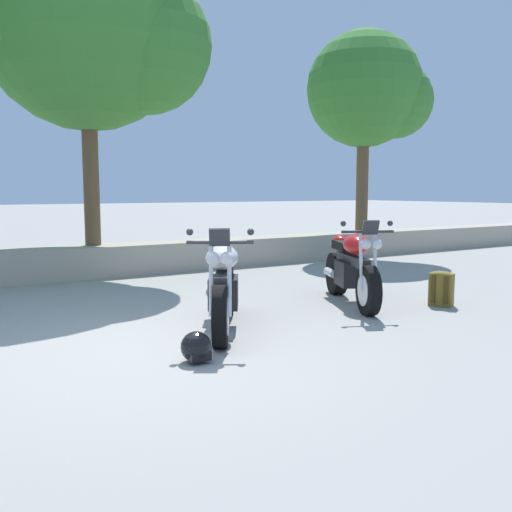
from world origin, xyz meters
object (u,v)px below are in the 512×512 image
object	(u,v)px
motorcycle_red_centre	(352,269)
rider_backpack	(441,288)
leafy_tree_mid_right	(371,92)
leafy_tree_mid_left	(98,29)
motorcycle_silver_near_left	(223,287)
rider_helmet	(197,347)

from	to	relation	value
motorcycle_red_centre	rider_backpack	bearing A→B (deg)	-37.70
leafy_tree_mid_right	rider_backpack	bearing A→B (deg)	-123.56
rider_backpack	leafy_tree_mid_left	xyz separation A→B (m)	(-2.98, 5.07, 4.08)
motorcycle_silver_near_left	leafy_tree_mid_right	bearing A→B (deg)	35.15
rider_helmet	rider_backpack	bearing A→B (deg)	7.50
rider_backpack	rider_helmet	distance (m)	3.91
leafy_tree_mid_right	motorcycle_red_centre	bearing A→B (deg)	-135.24
leafy_tree_mid_left	leafy_tree_mid_right	size ratio (longest dim) A/B	1.23
motorcycle_red_centre	rider_helmet	xyz separation A→B (m)	(-2.93, -1.24, -0.35)
rider_backpack	leafy_tree_mid_right	distance (m)	6.81
motorcycle_silver_near_left	rider_helmet	size ratio (longest dim) A/B	6.59
motorcycle_silver_near_left	leafy_tree_mid_left	world-z (taller)	leafy_tree_mid_left
motorcycle_silver_near_left	leafy_tree_mid_left	xyz separation A→B (m)	(0.12, 4.66, 3.84)
motorcycle_silver_near_left	leafy_tree_mid_left	bearing A→B (deg)	88.55
leafy_tree_mid_left	rider_backpack	bearing A→B (deg)	-59.53
rider_backpack	leafy_tree_mid_left	distance (m)	7.16
motorcycle_red_centre	leafy_tree_mid_right	distance (m)	6.72
motorcycle_silver_near_left	leafy_tree_mid_right	distance (m)	8.40
rider_helmet	leafy_tree_mid_left	world-z (taller)	leafy_tree_mid_left
rider_helmet	leafy_tree_mid_left	xyz separation A→B (m)	(0.89, 5.58, 4.19)
motorcycle_red_centre	leafy_tree_mid_left	size ratio (longest dim) A/B	0.34
rider_backpack	leafy_tree_mid_right	xyz separation A→B (m)	(3.22, 4.85, 3.53)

